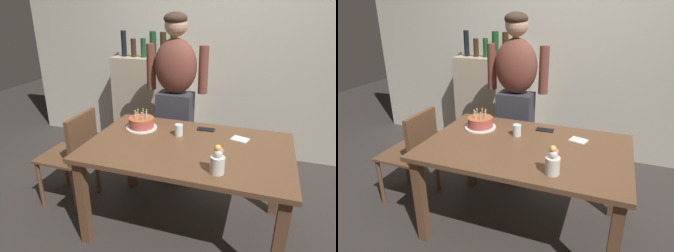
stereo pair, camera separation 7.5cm
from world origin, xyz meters
The scene contains 11 objects.
ground_plane centered at (0.00, 0.00, 0.00)m, with size 10.00×10.00×0.00m, color #332D2B.
back_wall centered at (0.00, 1.55, 1.30)m, with size 5.20×0.10×2.60m, color beige.
dining_table centered at (0.00, 0.00, 0.64)m, with size 1.50×0.96×0.74m.
birthday_cake centered at (-0.46, 0.20, 0.79)m, with size 0.26×0.26×0.16m.
water_glass_near centered at (-0.12, 0.15, 0.79)m, with size 0.07×0.07×0.09m, color silver.
cell_phone centered at (0.07, 0.33, 0.74)m, with size 0.14×0.07×0.01m, color black.
napkin_stack centered at (0.36, 0.22, 0.74)m, with size 0.13×0.09×0.01m, color white.
flower_vase centered at (0.27, -0.32, 0.83)m, with size 0.09×0.09×0.19m.
person_man_bearded centered at (-0.33, 0.73, 0.87)m, with size 0.61×0.27×1.66m.
dining_chair centered at (-1.03, 0.01, 0.52)m, with size 0.42×0.42×0.87m.
shelf_cabinet centered at (-0.85, 1.33, 0.59)m, with size 0.88×0.30×1.45m.
Camera 1 is at (0.49, -1.92, 1.69)m, focal length 31.40 mm.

